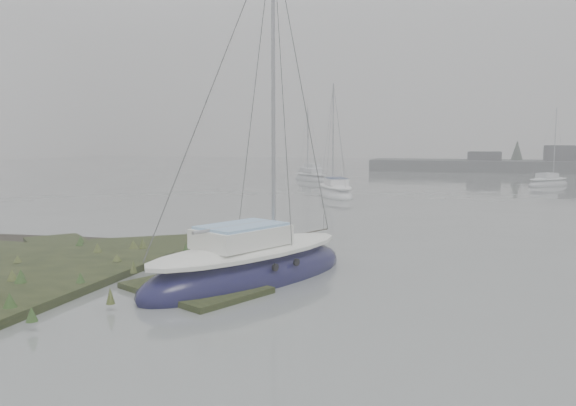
% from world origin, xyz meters
% --- Properties ---
extents(ground, '(160.00, 160.00, 0.00)m').
position_xyz_m(ground, '(0.00, 30.00, 0.00)').
color(ground, slate).
rests_on(ground, ground).
extents(sailboat_main, '(5.43, 7.77, 10.51)m').
position_xyz_m(sailboat_main, '(1.49, 0.99, 0.33)').
color(sailboat_main, '#121136').
rests_on(sailboat_main, ground).
extents(sailboat_white, '(4.45, 6.34, 8.58)m').
position_xyz_m(sailboat_white, '(-1.24, 25.01, 0.27)').
color(sailboat_white, white).
rests_on(sailboat_white, ground).
extents(sailboat_far_a, '(5.06, 5.17, 7.69)m').
position_xyz_m(sailboat_far_a, '(-6.78, 39.32, 0.24)').
color(sailboat_far_a, '#AFB5BA').
rests_on(sailboat_far_a, ground).
extents(sailboat_far_b, '(4.61, 4.98, 7.23)m').
position_xyz_m(sailboat_far_b, '(14.49, 39.21, 0.22)').
color(sailboat_far_b, '#A5A8AE').
rests_on(sailboat_far_b, ground).
extents(sailboat_far_c, '(5.12, 4.91, 7.54)m').
position_xyz_m(sailboat_far_c, '(-9.81, 51.03, 0.23)').
color(sailboat_far_c, '#A5AAAF').
rests_on(sailboat_far_c, ground).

